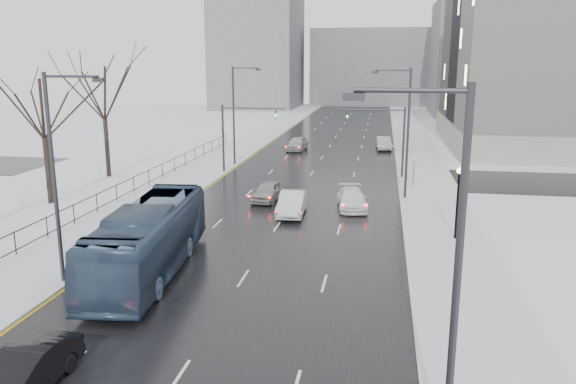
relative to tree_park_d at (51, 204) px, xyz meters
The scene contains 26 objects.
road 31.51m from the tree_park_d, 55.60° to the left, with size 16.00×150.00×0.04m, color black.
cross_road 22.65m from the tree_park_d, 38.19° to the left, with size 130.00×10.00×0.04m, color black.
sidewalk_left 27.01m from the tree_park_d, 74.32° to the left, with size 5.00×150.00×0.16m, color silver.
sidewalk_right 38.43m from the tree_park_d, 42.57° to the left, with size 5.00×150.00×0.16m, color silver.
park_strip 26.09m from the tree_park_d, 94.84° to the left, with size 14.00×150.00×0.12m, color white.
tree_park_d is the anchor object (origin of this frame).
tree_park_e 10.01m from the tree_park_d, 92.29° to the left, with size 9.45×9.45×13.50m, color black, non-canonical shape.
iron_fence 6.31m from the tree_park_d, 39.81° to the right, with size 0.06×70.00×1.30m.
streetlight_r_near 35.80m from the tree_park_d, 42.75° to the right, with size 2.95×0.25×10.00m.
streetlight_r_mid 27.24m from the tree_park_d, 13.01° to the left, with size 2.95×0.25×10.00m.
streetlight_l_near 17.90m from the tree_park_d, 55.47° to the right, with size 2.95×0.25×10.00m.
streetlight_l_far 21.17m from the tree_park_d, 61.85° to the left, with size 2.95×0.25×10.00m.
lamppost_r_mid 29.23m from the tree_park_d, ahead, with size 0.36×0.36×4.28m.
mast_signal_right 29.05m from the tree_park_d, 29.12° to the left, with size 6.10×0.33×6.50m.
mast_signal_left 17.96m from the tree_park_d, 53.20° to the left, with size 6.10×0.33×6.50m.
no_uturn_sign 28.88m from the tree_park_d, 20.32° to the left, with size 0.60×0.06×2.70m.
bldg_far_right 93.70m from the tree_park_d, 60.51° to the left, with size 24.00×20.00×22.00m, color slate.
bldg_far_left 92.17m from the tree_park_d, 92.64° to the left, with size 18.00×22.00×28.00m, color slate.
bldg_far_center 108.59m from the tree_park_d, 78.38° to the left, with size 30.00×18.00×18.00m, color slate.
sedan_left_near 26.34m from the tree_park_d, 59.66° to the right, with size 1.59×4.56×1.50m, color black.
bus 17.77m from the tree_park_d, 42.66° to the right, with size 2.94×12.57×3.50m, color #344966.
sedan_center_near 16.31m from the tree_park_d, 13.31° to the left, with size 1.74×4.32×1.47m, color #949397.
sedan_right_near 18.32m from the tree_park_d, ahead, with size 1.70×4.87×1.61m, color silver.
sedan_right_far 22.45m from the tree_park_d, ahead, with size 1.99×4.89×1.42m, color white.
sedan_center_far 32.02m from the tree_park_d, 63.47° to the left, with size 1.94×4.83×1.65m, color #ADAEB1.
sedan_right_distant 39.65m from the tree_park_d, 51.85° to the left, with size 1.63×4.67×1.54m, color #9C9DA1.
Camera 1 is at (6.48, -3.19, 10.44)m, focal length 35.00 mm.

